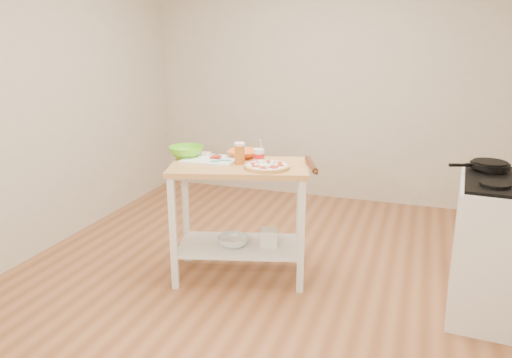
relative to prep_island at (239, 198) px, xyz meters
The scene contains 15 objects.
room_shell 0.74m from the prep_island, 12.45° to the right, with size 4.04×4.54×2.74m.
prep_island is the anchor object (origin of this frame).
gas_stove 1.87m from the prep_island, ahead, with size 0.71×0.81×1.11m.
skillet 1.76m from the prep_island, ahead, with size 0.39×0.25×0.03m.
pizza 0.36m from the prep_island, ahead, with size 0.33×0.33×0.05m.
cutting_board 0.38m from the prep_island, 165.46° to the left, with size 0.41×0.32×0.04m.
spatula 0.32m from the prep_island, behind, with size 0.14×0.10×0.01m.
knife 0.49m from the prep_island, 165.99° to the left, with size 0.24×0.15×0.01m.
orange_bowl 0.37m from the prep_island, 102.60° to the left, with size 0.23×0.23×0.06m, color orange.
green_bowl 0.57m from the prep_island, 169.00° to the left, with size 0.27×0.27×0.08m, color #66D41F.
beer_pint 0.34m from the prep_island, 100.90° to the left, with size 0.08×0.08×0.16m.
yogurt_tub 0.35m from the prep_island, 44.40° to the left, with size 0.09×0.09×0.18m.
rolling_pin 0.60m from the prep_island, ahead, with size 0.04×0.04×0.36m, color #512612.
shelf_glass_bowl 0.35m from the prep_island, 139.68° to the right, with size 0.24×0.24×0.07m, color silver.
shelf_bin 0.39m from the prep_island, 16.87° to the left, with size 0.13×0.13×0.13m, color white.
Camera 1 is at (1.07, -3.29, 1.82)m, focal length 35.00 mm.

